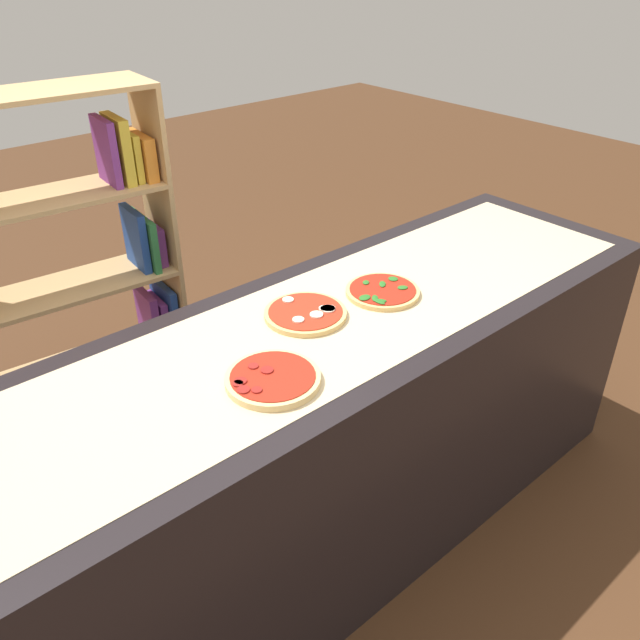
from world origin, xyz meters
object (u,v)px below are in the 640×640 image
pizza_pepperoni_0 (273,379)px  pizza_spinach_2 (382,291)px  bookshelf (107,296)px  pizza_mozzarella_1 (306,313)px

pizza_pepperoni_0 → pizza_spinach_2: pizza_pepperoni_0 is taller
pizza_spinach_2 → bookshelf: (-0.52, 1.08, -0.28)m
pizza_mozzarella_1 → bookshelf: size_ratio=0.17×
pizza_mozzarella_1 → bookshelf: bearing=102.9°
pizza_pepperoni_0 → bookshelf: (0.06, 1.23, -0.29)m
pizza_pepperoni_0 → pizza_mozzarella_1: bearing=35.6°
pizza_spinach_2 → bookshelf: bookshelf is taller
pizza_pepperoni_0 → pizza_spinach_2: size_ratio=1.05×
bookshelf → pizza_pepperoni_0: bearing=-92.6°
pizza_pepperoni_0 → pizza_mozzarella_1: (0.29, 0.21, -0.00)m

